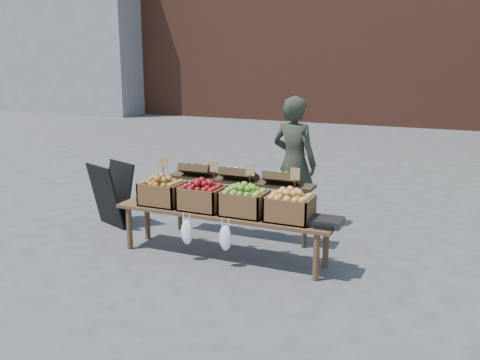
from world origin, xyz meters
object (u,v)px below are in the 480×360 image
at_px(chalkboard_sign, 112,194).
at_px(crate_green_apples, 290,209).
at_px(weighing_scale, 327,222).
at_px(crate_russet_pears, 202,198).
at_px(crate_golden_apples, 163,193).
at_px(display_bench, 223,235).
at_px(back_table, 239,200).
at_px(vendor, 294,163).
at_px(crate_red_apples, 244,203).

bearing_deg(chalkboard_sign, crate_green_apples, 11.82).
distance_m(chalkboard_sign, weighing_scale, 3.27).
bearing_deg(crate_green_apples, crate_russet_pears, 180.00).
bearing_deg(crate_golden_apples, display_bench, 0.00).
relative_size(back_table, display_bench, 0.78).
relative_size(vendor, crate_green_apples, 3.68).
xyz_separation_m(chalkboard_sign, crate_red_apples, (2.25, -0.49, 0.25)).
relative_size(vendor, chalkboard_sign, 2.01).
xyz_separation_m(vendor, chalkboard_sign, (-2.37, -0.98, -0.46)).
relative_size(vendor, weighing_scale, 5.41).
xyz_separation_m(chalkboard_sign, back_table, (1.86, 0.23, 0.06)).
relative_size(vendor, crate_golden_apples, 3.68).
xyz_separation_m(vendor, crate_red_apples, (-0.12, -1.47, -0.21)).
bearing_deg(crate_golden_apples, weighing_scale, 0.00).
xyz_separation_m(chalkboard_sign, crate_golden_apples, (1.15, -0.49, 0.25)).
bearing_deg(crate_golden_apples, crate_russet_pears, 0.00).
bearing_deg(weighing_scale, crate_golden_apples, 180.00).
bearing_deg(weighing_scale, display_bench, 180.00).
relative_size(crate_golden_apples, crate_russet_pears, 1.00).
height_order(back_table, crate_green_apples, back_table).
height_order(vendor, crate_golden_apples, vendor).
xyz_separation_m(crate_green_apples, weighing_scale, (0.43, 0.00, -0.10)).
bearing_deg(back_table, crate_green_apples, -37.55).
xyz_separation_m(vendor, crate_russet_pears, (-0.67, -1.47, -0.21)).
height_order(crate_golden_apples, weighing_scale, crate_golden_apples).
bearing_deg(crate_green_apples, display_bench, 180.00).
relative_size(display_bench, crate_golden_apples, 5.40).
distance_m(vendor, back_table, 0.99).
xyz_separation_m(crate_red_apples, crate_green_apples, (0.55, 0.00, 0.00)).
bearing_deg(crate_green_apples, back_table, 142.45).
distance_m(vendor, display_bench, 1.65).
relative_size(display_bench, weighing_scale, 7.94).
distance_m(display_bench, weighing_scale, 1.29).
distance_m(back_table, display_bench, 0.77).
bearing_deg(back_table, weighing_scale, -27.87).
relative_size(crate_red_apples, crate_green_apples, 1.00).
xyz_separation_m(crate_golden_apples, crate_green_apples, (1.65, 0.00, 0.00)).
relative_size(crate_red_apples, weighing_scale, 1.47).
relative_size(chalkboard_sign, display_bench, 0.34).
height_order(display_bench, crate_russet_pears, crate_russet_pears).
bearing_deg(vendor, chalkboard_sign, 36.28).
bearing_deg(weighing_scale, back_table, 152.13).
xyz_separation_m(vendor, weighing_scale, (0.86, -1.47, -0.31)).
xyz_separation_m(crate_russet_pears, weighing_scale, (1.52, 0.00, -0.10)).
bearing_deg(display_bench, crate_russet_pears, 180.00).
height_order(back_table, crate_golden_apples, back_table).
distance_m(crate_green_apples, weighing_scale, 0.44).
bearing_deg(vendor, crate_red_apples, 99.29).
bearing_deg(crate_russet_pears, crate_golden_apples, 180.00).
xyz_separation_m(back_table, crate_green_apples, (0.94, -0.72, 0.19)).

